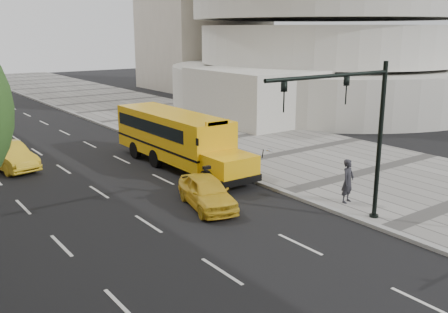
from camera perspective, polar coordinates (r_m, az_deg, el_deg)
ground at (r=25.01m, az=-11.99°, el=-3.56°), size 140.00×140.00×0.00m
sidewalk_museum at (r=31.60m, az=8.16°, el=0.50°), size 12.00×140.00×0.15m
curb_museum at (r=27.85m, az=-0.72°, el=-1.24°), size 0.30×140.00×0.15m
school_bus at (r=28.33m, az=-5.63°, el=2.48°), size 2.96×11.56×3.19m
taxi_near at (r=21.72m, az=-1.96°, el=-4.08°), size 2.58×4.36×1.39m
taxi_far at (r=30.04m, az=-23.39°, el=0.04°), size 2.41×4.74×1.49m
pedestrian at (r=22.47m, az=13.97°, el=-2.73°), size 0.79×0.61×1.94m
traffic_signal at (r=19.19m, az=15.03°, el=3.45°), size 6.18×0.36×6.40m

